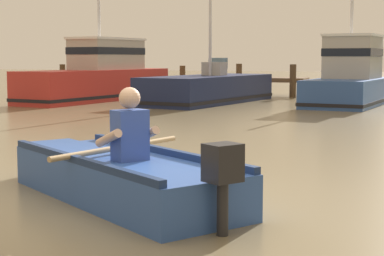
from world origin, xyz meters
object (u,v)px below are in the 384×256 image
object	(u,v)px
moored_boat_navy	(208,90)
moored_boat_blue	(350,79)
rowboat_with_person	(120,175)
moored_boat_red	(100,77)

from	to	relation	value
moored_boat_navy	moored_boat_blue	size ratio (longest dim) A/B	1.25
rowboat_with_person	moored_boat_blue	distance (m)	14.41
moored_boat_navy	rowboat_with_person	bearing A→B (deg)	-76.51
moored_boat_red	moored_boat_blue	world-z (taller)	moored_boat_red
moored_boat_navy	moored_boat_blue	world-z (taller)	moored_boat_navy
moored_boat_red	moored_boat_navy	world-z (taller)	moored_boat_red
rowboat_with_person	moored_boat_red	bearing A→B (deg)	117.69
rowboat_with_person	moored_boat_blue	world-z (taller)	moored_boat_blue
rowboat_with_person	moored_boat_navy	xyz separation A→B (m)	(-3.31, 13.80, 0.18)
moored_boat_navy	moored_boat_blue	distance (m)	4.53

